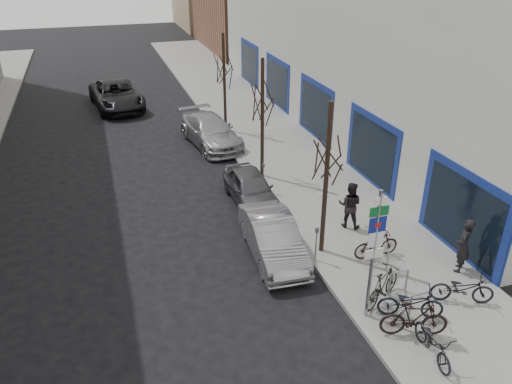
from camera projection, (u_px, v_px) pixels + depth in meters
ground at (288, 337)px, 13.82m from camera, size 120.00×120.00×0.00m
sidewalk_east at (300, 172)px, 23.51m from camera, size 5.00×70.00×0.15m
commercial_building at (458, 30)px, 29.81m from camera, size 20.00×32.00×10.00m
brick_building_far at (265, 6)px, 49.53m from camera, size 12.00×14.00×8.00m
highway_sign_pole at (374, 248)px, 13.36m from camera, size 0.55×0.10×4.20m
bike_rack at (398, 280)px, 15.08m from camera, size 0.66×2.26×0.83m
tree_near at (329, 144)px, 15.65m from camera, size 1.80×1.80×5.50m
tree_mid at (262, 91)px, 21.17m from camera, size 1.80×1.80×5.50m
tree_far at (224, 60)px, 26.68m from camera, size 1.80×1.80×5.50m
meter_front at (316, 241)px, 16.55m from camera, size 0.10×0.08×1.27m
meter_mid at (263, 175)px, 21.21m from camera, size 0.10×0.08×1.27m
meter_back at (229, 132)px, 25.88m from camera, size 0.10×0.08×1.27m
bike_near_left at (434, 341)px, 12.76m from camera, size 0.69×1.77×1.06m
bike_near_right at (414, 318)px, 13.45m from camera, size 1.95×1.13×1.14m
bike_mid_curb at (411, 300)px, 14.12m from camera, size 1.93×1.27×1.13m
bike_mid_inner at (383, 285)px, 14.73m from camera, size 1.90×1.45×1.14m
bike_far_curb at (463, 286)px, 14.71m from camera, size 1.90×1.26×1.12m
bike_far_inner at (376, 244)px, 16.85m from camera, size 1.66×0.50×1.00m
parked_car_front at (273, 238)px, 17.10m from camera, size 1.76×4.40×1.42m
parked_car_mid at (251, 188)px, 20.60m from camera, size 1.62×4.02×1.37m
parked_car_back at (211, 131)px, 26.46m from camera, size 2.83×5.49×1.52m
lane_car at (116, 95)px, 32.34m from camera, size 3.51×6.37×1.69m
pedestrian_near at (463, 245)px, 15.98m from camera, size 0.81×0.80×1.88m
pedestrian_far at (350, 205)px, 18.48m from camera, size 0.82×0.77×1.84m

